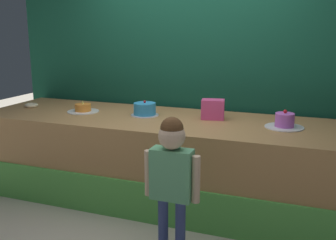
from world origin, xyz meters
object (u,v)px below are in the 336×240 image
object	(u,v)px
child_figure	(172,170)
donut	(31,105)
cake_center_left	(145,109)
pink_box	(213,109)
cake_far_left	(83,109)
cake_center_right	(285,122)

from	to	relation	value
child_figure	donut	size ratio (longest dim) A/B	7.59
cake_center_left	pink_box	bearing A→B (deg)	7.58
donut	cake_far_left	world-z (taller)	cake_far_left
donut	child_figure	bearing A→B (deg)	-26.35
cake_center_right	pink_box	bearing A→B (deg)	170.73
cake_center_right	child_figure	bearing A→B (deg)	-123.25
child_figure	pink_box	world-z (taller)	child_figure
pink_box	cake_center_right	size ratio (longest dim) A/B	0.64
donut	cake_center_left	bearing A→B (deg)	2.09
cake_center_left	cake_center_right	bearing A→B (deg)	-0.86
cake_far_left	cake_center_right	bearing A→B (deg)	1.28
cake_far_left	cake_center_left	world-z (taller)	cake_center_left
cake_center_left	cake_center_right	size ratio (longest dim) A/B	0.82
pink_box	cake_far_left	size ratio (longest dim) A/B	0.66
cake_far_left	donut	bearing A→B (deg)	178.60
cake_far_left	child_figure	bearing A→B (deg)	-36.17
donut	cake_center_left	distance (m)	1.40
pink_box	cake_far_left	world-z (taller)	pink_box
donut	cake_far_left	bearing A→B (deg)	-1.40
child_figure	cake_center_right	size ratio (longest dim) A/B	3.20
child_figure	pink_box	size ratio (longest dim) A/B	5.03
cake_center_right	donut	bearing A→B (deg)	-179.39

